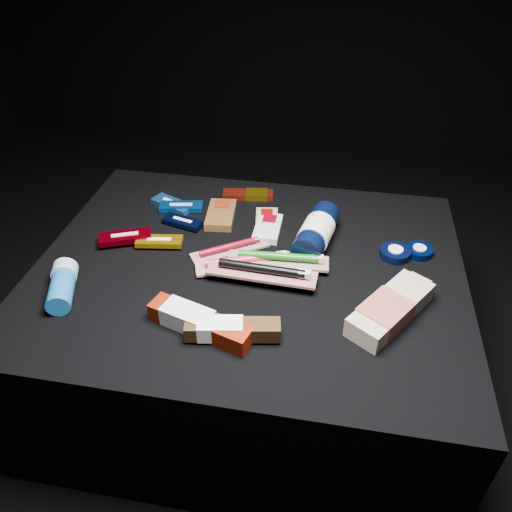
% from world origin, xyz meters
% --- Properties ---
extents(ground, '(3.00, 3.00, 0.00)m').
position_xyz_m(ground, '(0.00, 0.00, 0.00)').
color(ground, black).
rests_on(ground, ground).
extents(cloth_table, '(0.98, 0.78, 0.40)m').
position_xyz_m(cloth_table, '(0.00, 0.00, 0.20)').
color(cloth_table, black).
rests_on(cloth_table, ground).
extents(luna_bar_0, '(0.13, 0.09, 0.02)m').
position_xyz_m(luna_bar_0, '(-0.25, 0.21, 0.41)').
color(luna_bar_0, blue).
rests_on(luna_bar_0, cloth_table).
extents(luna_bar_1, '(0.12, 0.06, 0.02)m').
position_xyz_m(luna_bar_1, '(-0.22, 0.20, 0.41)').
color(luna_bar_1, '#0A4597').
rests_on(luna_bar_1, cloth_table).
extents(luna_bar_2, '(0.11, 0.06, 0.01)m').
position_xyz_m(luna_bar_2, '(-0.20, 0.13, 0.41)').
color(luna_bar_2, black).
rests_on(luna_bar_2, cloth_table).
extents(luna_bar_3, '(0.12, 0.06, 0.01)m').
position_xyz_m(luna_bar_3, '(-0.23, 0.03, 0.41)').
color(luna_bar_3, '#B2840B').
rests_on(luna_bar_3, cloth_table).
extents(luna_bar_4, '(0.13, 0.09, 0.02)m').
position_xyz_m(luna_bar_4, '(-0.31, 0.03, 0.42)').
color(luna_bar_4, '#6B010A').
rests_on(luna_bar_4, cloth_table).
extents(clif_bar_0, '(0.08, 0.14, 0.02)m').
position_xyz_m(clif_bar_0, '(-0.11, 0.19, 0.41)').
color(clif_bar_0, '#55371A').
rests_on(clif_bar_0, cloth_table).
extents(clif_bar_1, '(0.06, 0.12, 0.02)m').
position_xyz_m(clif_bar_1, '(0.02, 0.15, 0.41)').
color(clif_bar_1, beige).
rests_on(clif_bar_1, cloth_table).
extents(clif_bar_2, '(0.07, 0.11, 0.02)m').
position_xyz_m(clif_bar_2, '(0.01, 0.18, 0.41)').
color(clif_bar_2, tan).
rests_on(clif_bar_2, cloth_table).
extents(power_bar, '(0.15, 0.06, 0.02)m').
position_xyz_m(power_bar, '(-0.05, 0.30, 0.41)').
color(power_bar, maroon).
rests_on(power_bar, cloth_table).
extents(lotion_bottle, '(0.11, 0.24, 0.08)m').
position_xyz_m(lotion_bottle, '(0.14, 0.11, 0.44)').
color(lotion_bottle, black).
rests_on(lotion_bottle, cloth_table).
extents(cream_tin_upper, '(0.06, 0.06, 0.02)m').
position_xyz_m(cream_tin_upper, '(0.39, 0.11, 0.41)').
color(cream_tin_upper, black).
rests_on(cream_tin_upper, cloth_table).
extents(cream_tin_lower, '(0.07, 0.07, 0.02)m').
position_xyz_m(cream_tin_lower, '(0.33, 0.09, 0.41)').
color(cream_tin_lower, black).
rests_on(cream_tin_lower, cloth_table).
extents(bodywash_bottle, '(0.18, 0.22, 0.05)m').
position_xyz_m(bodywash_bottle, '(0.31, -0.12, 0.42)').
color(bodywash_bottle, tan).
rests_on(bodywash_bottle, cloth_table).
extents(deodorant_stick, '(0.09, 0.14, 0.05)m').
position_xyz_m(deodorant_stick, '(-0.37, -0.17, 0.43)').
color(deodorant_stick, '#185D9D').
rests_on(deodorant_stick, cloth_table).
extents(toothbrush_pack_0, '(0.18, 0.14, 0.02)m').
position_xyz_m(toothbrush_pack_0, '(-0.05, 0.05, 0.41)').
color(toothbrush_pack_0, '#B3ABA8').
rests_on(toothbrush_pack_0, cloth_table).
extents(toothbrush_pack_1, '(0.23, 0.13, 0.02)m').
position_xyz_m(toothbrush_pack_1, '(-0.00, -0.01, 0.42)').
color(toothbrush_pack_1, '#BEB5B1').
rests_on(toothbrush_pack_1, cloth_table).
extents(toothbrush_pack_2, '(0.23, 0.07, 0.03)m').
position_xyz_m(toothbrush_pack_2, '(0.07, 0.00, 0.42)').
color(toothbrush_pack_2, '#B2ABA6').
rests_on(toothbrush_pack_2, cloth_table).
extents(toothbrush_pack_3, '(0.24, 0.07, 0.03)m').
position_xyz_m(toothbrush_pack_3, '(0.04, -0.05, 0.43)').
color(toothbrush_pack_3, '#A29A98').
rests_on(toothbrush_pack_3, cloth_table).
extents(toothpaste_carton_red, '(0.22, 0.11, 0.04)m').
position_xyz_m(toothpaste_carton_red, '(-0.06, -0.22, 0.42)').
color(toothpaste_carton_red, '#721603').
rests_on(toothpaste_carton_red, cloth_table).
extents(toothpaste_carton_green, '(0.19, 0.07, 0.04)m').
position_xyz_m(toothpaste_carton_green, '(0.00, -0.23, 0.42)').
color(toothpaste_carton_green, '#321F0D').
rests_on(toothpaste_carton_green, cloth_table).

